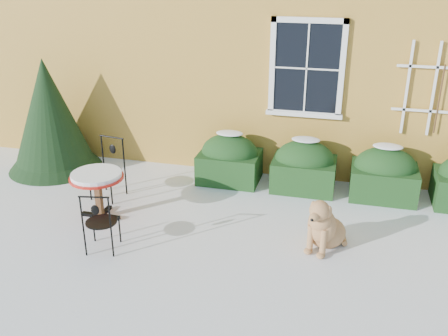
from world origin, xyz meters
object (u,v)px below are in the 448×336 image
(patio_chair_far, at_px, (108,168))
(dog, at_px, (324,227))
(evergreen_shrub, at_px, (51,126))
(bistro_table, at_px, (97,180))
(patio_chair_near, at_px, (100,221))

(patio_chair_far, xyz_separation_m, dog, (3.53, -0.76, -0.17))
(evergreen_shrub, distance_m, dog, 5.35)
(bistro_table, relative_size, dog, 0.93)
(evergreen_shrub, bearing_deg, patio_chair_far, -28.98)
(evergreen_shrub, distance_m, patio_chair_near, 3.29)
(evergreen_shrub, relative_size, dog, 2.39)
(dog, bearing_deg, evergreen_shrub, -176.66)
(evergreen_shrub, relative_size, patio_chair_far, 2.07)
(bistro_table, relative_size, patio_chair_far, 0.80)
(patio_chair_near, bearing_deg, patio_chair_far, -77.58)
(bistro_table, bearing_deg, patio_chair_far, 104.87)
(patio_chair_far, distance_m, dog, 3.61)
(evergreen_shrub, height_order, patio_chair_near, evergreen_shrub)
(evergreen_shrub, distance_m, bistro_table, 2.36)
(evergreen_shrub, bearing_deg, patio_chair_near, -47.63)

